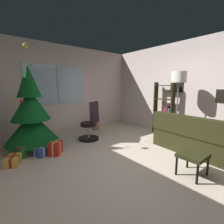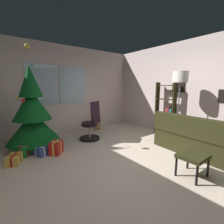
{
  "view_description": "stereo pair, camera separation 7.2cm",
  "coord_description": "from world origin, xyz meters",
  "px_view_note": "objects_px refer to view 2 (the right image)",
  "views": [
    {
      "loc": [
        -2.17,
        -1.85,
        1.47
      ],
      "look_at": [
        -0.18,
        0.6,
        0.97
      ],
      "focal_mm": 25.5,
      "sensor_mm": 36.0,
      "label": 1
    },
    {
      "loc": [
        -2.11,
        -1.89,
        1.47
      ],
      "look_at": [
        -0.18,
        0.6,
        0.97
      ],
      "focal_mm": 25.5,
      "sensor_mm": 36.0,
      "label": 2
    }
  ],
  "objects_px": {
    "gift_box_red": "(56,148)",
    "couch": "(213,142)",
    "holiday_tree": "(33,115)",
    "gift_box_blue": "(40,151)",
    "office_chair": "(91,125)",
    "gift_box_green": "(25,151)",
    "gift_box_gold": "(14,159)",
    "footstool": "(193,158)",
    "bookshelf": "(165,112)",
    "floor_lamp": "(180,82)",
    "potted_plant": "(97,122)"
  },
  "relations": [
    {
      "from": "gift_box_blue",
      "to": "office_chair",
      "type": "height_order",
      "value": "office_chair"
    },
    {
      "from": "holiday_tree",
      "to": "floor_lamp",
      "type": "xyz_separation_m",
      "value": [
        3.12,
        -1.89,
        0.79
      ]
    },
    {
      "from": "gift_box_red",
      "to": "bookshelf",
      "type": "bearing_deg",
      "value": -9.94
    },
    {
      "from": "holiday_tree",
      "to": "couch",
      "type": "bearing_deg",
      "value": -43.49
    },
    {
      "from": "gift_box_red",
      "to": "gift_box_blue",
      "type": "bearing_deg",
      "value": 152.21
    },
    {
      "from": "floor_lamp",
      "to": "gift_box_green",
      "type": "bearing_deg",
      "value": 156.36
    },
    {
      "from": "gift_box_green",
      "to": "gift_box_gold",
      "type": "bearing_deg",
      "value": -133.59
    },
    {
      "from": "gift_box_blue",
      "to": "potted_plant",
      "type": "xyz_separation_m",
      "value": [
        2.12,
        1.02,
        0.16
      ]
    },
    {
      "from": "gift_box_green",
      "to": "gift_box_blue",
      "type": "relative_size",
      "value": 0.72
    },
    {
      "from": "gift_box_green",
      "to": "holiday_tree",
      "type": "bearing_deg",
      "value": 55.01
    },
    {
      "from": "gift_box_green",
      "to": "office_chair",
      "type": "bearing_deg",
      "value": 1.95
    },
    {
      "from": "gift_box_gold",
      "to": "gift_box_blue",
      "type": "height_order",
      "value": "gift_box_blue"
    },
    {
      "from": "potted_plant",
      "to": "holiday_tree",
      "type": "bearing_deg",
      "value": -166.9
    },
    {
      "from": "gift_box_gold",
      "to": "gift_box_blue",
      "type": "bearing_deg",
      "value": 12.76
    },
    {
      "from": "footstool",
      "to": "gift_box_red",
      "type": "height_order",
      "value": "footstool"
    },
    {
      "from": "gift_box_red",
      "to": "floor_lamp",
      "type": "height_order",
      "value": "floor_lamp"
    },
    {
      "from": "couch",
      "to": "gift_box_gold",
      "type": "bearing_deg",
      "value": 147.87
    },
    {
      "from": "office_chair",
      "to": "bookshelf",
      "type": "height_order",
      "value": "bookshelf"
    },
    {
      "from": "gift_box_blue",
      "to": "office_chair",
      "type": "relative_size",
      "value": 0.37
    },
    {
      "from": "gift_box_green",
      "to": "gift_box_gold",
      "type": "relative_size",
      "value": 0.68
    },
    {
      "from": "gift_box_gold",
      "to": "potted_plant",
      "type": "bearing_deg",
      "value": 23.32
    },
    {
      "from": "couch",
      "to": "holiday_tree",
      "type": "relative_size",
      "value": 0.89
    },
    {
      "from": "holiday_tree",
      "to": "gift_box_red",
      "type": "xyz_separation_m",
      "value": [
        0.29,
        -0.69,
        -0.67
      ]
    },
    {
      "from": "footstool",
      "to": "floor_lamp",
      "type": "height_order",
      "value": "floor_lamp"
    },
    {
      "from": "office_chair",
      "to": "floor_lamp",
      "type": "distance_m",
      "value": 2.6
    },
    {
      "from": "gift_box_red",
      "to": "office_chair",
      "type": "bearing_deg",
      "value": 17.24
    },
    {
      "from": "couch",
      "to": "gift_box_blue",
      "type": "xyz_separation_m",
      "value": [
        -2.98,
        2.29,
        -0.2
      ]
    },
    {
      "from": "gift_box_red",
      "to": "potted_plant",
      "type": "bearing_deg",
      "value": 32.94
    },
    {
      "from": "holiday_tree",
      "to": "gift_box_blue",
      "type": "height_order",
      "value": "holiday_tree"
    },
    {
      "from": "footstool",
      "to": "gift_box_green",
      "type": "bearing_deg",
      "value": 128.68
    },
    {
      "from": "office_chair",
      "to": "bookshelf",
      "type": "relative_size",
      "value": 0.67
    },
    {
      "from": "bookshelf",
      "to": "gift_box_gold",
      "type": "bearing_deg",
      "value": 171.3
    },
    {
      "from": "floor_lamp",
      "to": "potted_plant",
      "type": "distance_m",
      "value": 2.91
    },
    {
      "from": "gift_box_gold",
      "to": "office_chair",
      "type": "bearing_deg",
      "value": 8.75
    },
    {
      "from": "footstool",
      "to": "gift_box_gold",
      "type": "xyz_separation_m",
      "value": [
        -2.27,
        2.32,
        -0.24
      ]
    },
    {
      "from": "gift_box_red",
      "to": "gift_box_blue",
      "type": "xyz_separation_m",
      "value": [
        -0.31,
        0.16,
        -0.04
      ]
    },
    {
      "from": "gift_box_green",
      "to": "office_chair",
      "type": "height_order",
      "value": "office_chair"
    },
    {
      "from": "holiday_tree",
      "to": "gift_box_gold",
      "type": "relative_size",
      "value": 5.84
    },
    {
      "from": "footstool",
      "to": "floor_lamp",
      "type": "distance_m",
      "value": 2.14
    },
    {
      "from": "holiday_tree",
      "to": "bookshelf",
      "type": "bearing_deg",
      "value": -19.61
    },
    {
      "from": "gift_box_blue",
      "to": "bookshelf",
      "type": "relative_size",
      "value": 0.25
    },
    {
      "from": "couch",
      "to": "gift_box_green",
      "type": "xyz_separation_m",
      "value": [
        -3.25,
        2.42,
        -0.17
      ]
    },
    {
      "from": "gift_box_blue",
      "to": "gift_box_green",
      "type": "bearing_deg",
      "value": 154.95
    },
    {
      "from": "gift_box_red",
      "to": "gift_box_blue",
      "type": "distance_m",
      "value": 0.35
    },
    {
      "from": "holiday_tree",
      "to": "floor_lamp",
      "type": "distance_m",
      "value": 3.73
    },
    {
      "from": "gift_box_green",
      "to": "floor_lamp",
      "type": "relative_size",
      "value": 0.15
    },
    {
      "from": "gift_box_red",
      "to": "floor_lamp",
      "type": "distance_m",
      "value": 3.4
    },
    {
      "from": "gift_box_red",
      "to": "couch",
      "type": "bearing_deg",
      "value": -38.52
    },
    {
      "from": "footstool",
      "to": "office_chair",
      "type": "bearing_deg",
      "value": 98.04
    },
    {
      "from": "holiday_tree",
      "to": "gift_box_gold",
      "type": "bearing_deg",
      "value": -128.42
    }
  ]
}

